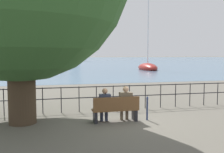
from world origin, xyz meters
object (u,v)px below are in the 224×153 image
object	(u,v)px
sailboat_2	(148,68)
harbor_lighthouse	(75,40)
closed_umbrella	(147,106)
seated_person_left	(105,103)
sailboat_0	(61,67)
park_bench	(116,110)
seated_person_right	(125,102)

from	to	relation	value
sailboat_2	harbor_lighthouse	size ratio (longest dim) A/B	0.61
closed_umbrella	seated_person_left	bearing A→B (deg)	176.60
seated_person_left	harbor_lighthouse	bearing A→B (deg)	85.84
sailboat_2	sailboat_0	bearing A→B (deg)	156.48
closed_umbrella	sailboat_0	xyz separation A→B (m)	(-1.92, 36.92, -0.26)
closed_umbrella	sailboat_2	xyz separation A→B (m)	(11.55, 29.54, -0.14)
sailboat_0	harbor_lighthouse	distance (m)	66.69
park_bench	sailboat_2	size ratio (longest dim) A/B	0.14
seated_person_left	sailboat_0	size ratio (longest dim) A/B	0.16
park_bench	harbor_lighthouse	world-z (taller)	harbor_lighthouse
park_bench	sailboat_2	distance (m)	32.15
seated_person_left	sailboat_2	distance (m)	32.23
seated_person_left	harbor_lighthouse	distance (m)	103.07
park_bench	sailboat_0	xyz separation A→B (m)	(-0.75, 36.91, -0.19)
park_bench	sailboat_0	size ratio (longest dim) A/B	0.21
seated_person_right	harbor_lighthouse	world-z (taller)	harbor_lighthouse
closed_umbrella	sailboat_0	world-z (taller)	sailboat_0
sailboat_2	harbor_lighthouse	distance (m)	73.74
seated_person_left	harbor_lighthouse	size ratio (longest dim) A/B	0.06
closed_umbrella	harbor_lighthouse	world-z (taller)	harbor_lighthouse
seated_person_left	sailboat_0	distance (m)	36.83
sailboat_0	sailboat_2	distance (m)	15.36
seated_person_right	sailboat_0	size ratio (longest dim) A/B	0.16
park_bench	sailboat_2	world-z (taller)	sailboat_2
seated_person_left	closed_umbrella	bearing A→B (deg)	-3.40
seated_person_left	seated_person_right	xyz separation A→B (m)	(0.75, -0.00, 0.03)
sailboat_2	harbor_lighthouse	world-z (taller)	harbor_lighthouse
seated_person_left	sailboat_0	bearing A→B (deg)	90.59
sailboat_2	harbor_lighthouse	xyz separation A→B (m)	(-5.64, 73.00, 8.83)
park_bench	closed_umbrella	bearing A→B (deg)	-0.66
seated_person_right	closed_umbrella	size ratio (longest dim) A/B	1.40
sailboat_0	sailboat_2	bearing A→B (deg)	-22.30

